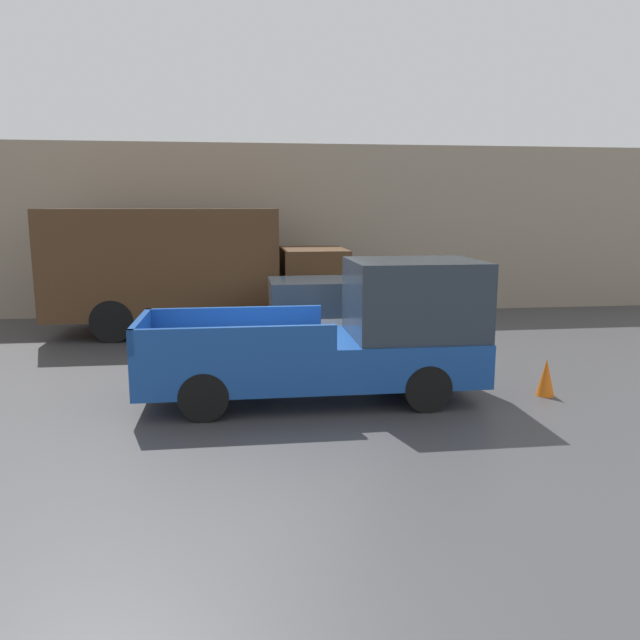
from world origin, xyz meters
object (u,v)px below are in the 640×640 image
pickup_truck (346,337)px  traffic_cone (546,377)px  delivery_truck (188,266)px  car (324,317)px  newspaper_box (107,301)px

pickup_truck → traffic_cone: size_ratio=8.73×
delivery_truck → traffic_cone: bearing=-45.0°
car → delivery_truck: (-3.06, 2.94, 0.85)m
car → traffic_cone: 4.77m
delivery_truck → newspaper_box: bearing=137.7°
car → newspaper_box: bearing=136.8°
traffic_cone → pickup_truck: bearing=174.4°
car → traffic_cone: size_ratio=7.20×
newspaper_box → traffic_cone: newspaper_box is taller
newspaper_box → pickup_truck: bearing=-56.5°
pickup_truck → newspaper_box: 9.93m
newspaper_box → traffic_cone: size_ratio=1.61×
car → delivery_truck: size_ratio=0.62×
newspaper_box → traffic_cone: bearing=-44.3°
pickup_truck → delivery_truck: bearing=116.4°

